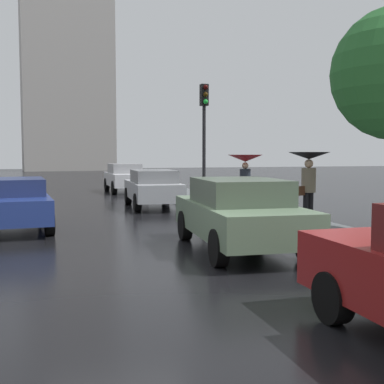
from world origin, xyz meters
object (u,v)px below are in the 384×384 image
car_white_mid_road (125,177)px  car_silver_far_ahead (153,187)px  pedestrian_with_umbrella_near (245,166)px  car_blue_far_lane (15,203)px  pedestrian_with_umbrella_far (309,167)px  car_green_behind_camera (239,213)px  traffic_light (204,122)px

car_white_mid_road → car_silver_far_ahead: bearing=-92.1°
car_silver_far_ahead → pedestrian_with_umbrella_near: size_ratio=2.33×
car_white_mid_road → car_blue_far_lane: bearing=-112.5°
pedestrian_with_umbrella_far → pedestrian_with_umbrella_near: bearing=-94.8°
car_green_behind_camera → pedestrian_with_umbrella_far: bearing=40.7°
car_blue_far_lane → traffic_light: 7.34m
car_white_mid_road → pedestrian_with_umbrella_near: bearing=-80.1°
car_white_mid_road → pedestrian_with_umbrella_far: bearing=-80.2°
car_white_mid_road → car_blue_far_lane: size_ratio=0.99×
car_silver_far_ahead → car_blue_far_lane: size_ratio=1.02×
car_white_mid_road → pedestrian_with_umbrella_far: (2.55, -14.04, 0.86)m
car_green_behind_camera → traffic_light: bearing=81.2°
car_white_mid_road → pedestrian_with_umbrella_near: (2.03, -11.07, 0.83)m
car_blue_far_lane → pedestrian_with_umbrella_far: bearing=160.2°
car_silver_far_ahead → car_green_behind_camera: (-0.05, -8.44, 0.03)m
car_green_behind_camera → pedestrian_with_umbrella_far: (2.82, 2.10, 0.86)m
car_white_mid_road → pedestrian_with_umbrella_near: pedestrian_with_umbrella_near is taller
car_blue_far_lane → pedestrian_with_umbrella_near: 6.95m
pedestrian_with_umbrella_far → car_silver_far_ahead: bearing=-81.2°
pedestrian_with_umbrella_near → car_green_behind_camera: bearing=50.8°
car_blue_far_lane → pedestrian_with_umbrella_near: (6.85, 0.82, 0.90)m
car_white_mid_road → car_silver_far_ahead: size_ratio=0.96×
car_white_mid_road → car_green_behind_camera: car_green_behind_camera is taller
pedestrian_with_umbrella_near → traffic_light: (-0.63, 2.24, 1.50)m
car_silver_far_ahead → pedestrian_with_umbrella_near: 4.14m
pedestrian_with_umbrella_far → traffic_light: (-1.15, 5.21, 1.48)m
car_silver_far_ahead → pedestrian_with_umbrella_far: pedestrian_with_umbrella_far is taller
car_green_behind_camera → car_blue_far_lane: (-4.56, 4.25, -0.07)m
car_silver_far_ahead → car_blue_far_lane: (-4.60, -4.19, -0.04)m
car_blue_far_lane → pedestrian_with_umbrella_near: pedestrian_with_umbrella_near is taller
pedestrian_with_umbrella_far → traffic_light: traffic_light is taller
pedestrian_with_umbrella_far → traffic_light: 5.54m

